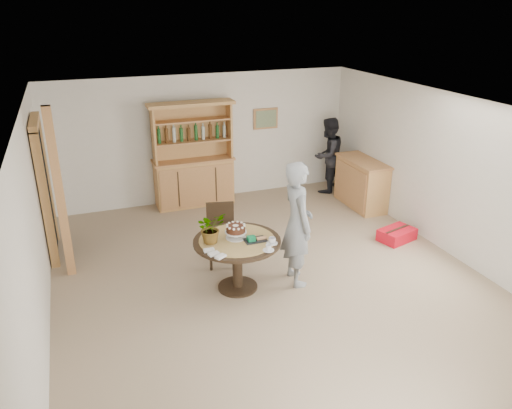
% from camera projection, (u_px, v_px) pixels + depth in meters
% --- Properties ---
extents(ground, '(7.00, 7.00, 0.00)m').
position_uv_depth(ground, '(270.00, 279.00, 7.28)').
color(ground, tan).
rests_on(ground, ground).
extents(room_shell, '(6.04, 7.04, 2.52)m').
position_uv_depth(room_shell, '(271.00, 165.00, 6.63)').
color(room_shell, white).
rests_on(room_shell, ground).
extents(doorway, '(0.13, 1.10, 2.18)m').
position_uv_depth(doorway, '(44.00, 188.00, 7.64)').
color(doorway, black).
rests_on(doorway, ground).
extents(pine_post, '(0.12, 0.12, 2.50)m').
position_uv_depth(pine_post, '(60.00, 195.00, 6.97)').
color(pine_post, tan).
rests_on(pine_post, ground).
extents(hutch, '(1.62, 0.54, 2.04)m').
position_uv_depth(hutch, '(194.00, 171.00, 9.73)').
color(hutch, tan).
rests_on(hutch, ground).
extents(sideboard, '(0.54, 1.26, 0.94)m').
position_uv_depth(sideboard, '(361.00, 183.00, 9.73)').
color(sideboard, tan).
rests_on(sideboard, ground).
extents(dining_table, '(1.20, 1.20, 0.76)m').
position_uv_depth(dining_table, '(237.00, 250.00, 6.84)').
color(dining_table, black).
rests_on(dining_table, ground).
extents(dining_chair, '(0.50, 0.50, 0.95)m').
position_uv_depth(dining_chair, '(221.00, 230.00, 7.58)').
color(dining_chair, black).
rests_on(dining_chair, ground).
extents(birthday_cake, '(0.30, 0.30, 0.20)m').
position_uv_depth(birthday_cake, '(236.00, 230.00, 6.77)').
color(birthday_cake, white).
rests_on(birthday_cake, dining_table).
extents(flower_vase, '(0.47, 0.44, 0.42)m').
position_uv_depth(flower_vase, '(211.00, 228.00, 6.63)').
color(flower_vase, '#3F7233').
rests_on(flower_vase, dining_table).
extents(gift_tray, '(0.30, 0.20, 0.08)m').
position_uv_depth(gift_tray, '(255.00, 239.00, 6.73)').
color(gift_tray, black).
rests_on(gift_tray, dining_table).
extents(coffee_cup_a, '(0.15, 0.15, 0.09)m').
position_uv_depth(coffee_cup_a, '(272.00, 241.00, 6.65)').
color(coffee_cup_a, silver).
rests_on(coffee_cup_a, dining_table).
extents(coffee_cup_b, '(0.15, 0.15, 0.08)m').
position_uv_depth(coffee_cup_b, '(268.00, 248.00, 6.47)').
color(coffee_cup_b, silver).
rests_on(coffee_cup_b, dining_table).
extents(napkins, '(0.24, 0.33, 0.03)m').
position_uv_depth(napkins, '(214.00, 253.00, 6.37)').
color(napkins, white).
rests_on(napkins, dining_table).
extents(teen_boy, '(0.48, 0.69, 1.80)m').
position_uv_depth(teen_boy, '(297.00, 224.00, 6.91)').
color(teen_boy, gray).
rests_on(teen_boy, ground).
extents(adult_person, '(0.95, 0.87, 1.58)m').
position_uv_depth(adult_person, '(328.00, 155.00, 10.37)').
color(adult_person, black).
rests_on(adult_person, ground).
extents(red_suitcase, '(0.69, 0.55, 0.21)m').
position_uv_depth(red_suitcase, '(397.00, 235.00, 8.44)').
color(red_suitcase, red).
rests_on(red_suitcase, ground).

